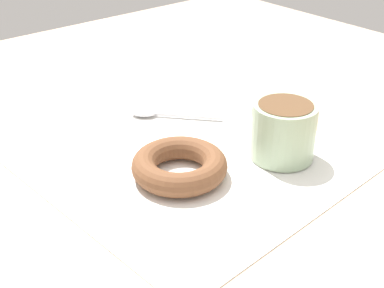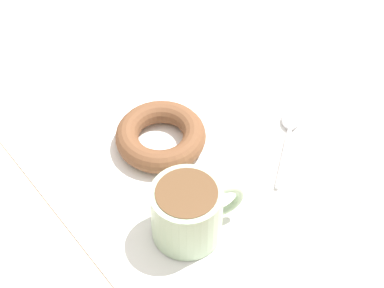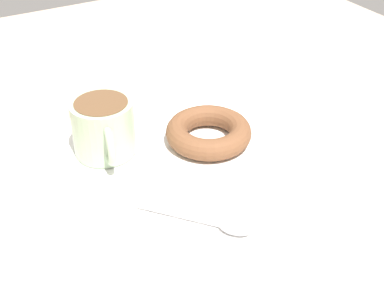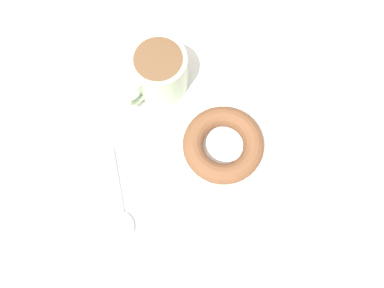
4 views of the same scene
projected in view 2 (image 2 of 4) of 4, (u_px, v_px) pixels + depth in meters
The scene contains 5 objects.
ground_plane at pixel (200, 177), 76.88cm from camera, with size 120.00×120.00×2.00cm, color tan.
napkin at pixel (192, 156), 77.55cm from camera, with size 34.52×34.52×0.30cm, color white.
coffee_cup at pixel (188, 211), 67.52cm from camera, with size 10.39×7.68×6.99cm.
donut at pixel (161, 136), 77.58cm from camera, with size 11.02×11.02×2.82cm, color brown.
spoon at pixel (290, 129), 79.68cm from camera, with size 10.67×9.58×0.90cm.
Camera 2 is at (-27.81, -39.03, 59.25)cm, focal length 60.00 mm.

